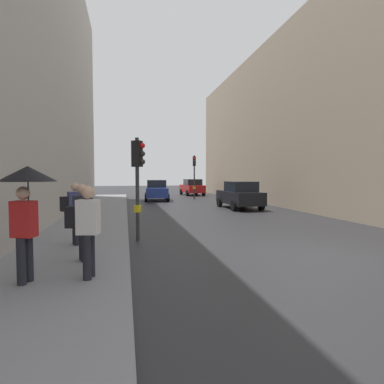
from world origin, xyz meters
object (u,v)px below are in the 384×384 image
(car_dark_suv, at_px, (240,195))
(pedestrian_with_grey_backpack, at_px, (74,210))
(car_red_sedan, at_px, (192,187))
(pedestrian_with_umbrella, at_px, (27,191))
(traffic_light_far_median, at_px, (194,169))
(traffic_light_near_right, at_px, (138,170))
(pedestrian_with_black_backpack, at_px, (86,226))
(pedestrian_in_dark_coat, at_px, (83,219))
(car_blue_van, at_px, (157,190))

(car_dark_suv, distance_m, pedestrian_with_grey_backpack, 13.02)
(car_red_sedan, xyz_separation_m, pedestrian_with_grey_backpack, (-8.62, -24.06, 0.29))
(pedestrian_with_umbrella, bearing_deg, car_dark_suv, 55.12)
(car_red_sedan, bearing_deg, car_dark_suv, -89.77)
(car_red_sedan, bearing_deg, traffic_light_far_median, -100.35)
(car_dark_suv, distance_m, pedestrian_with_umbrella, 15.75)
(traffic_light_near_right, bearing_deg, car_red_sedan, 73.63)
(pedestrian_with_black_backpack, relative_size, pedestrian_in_dark_coat, 1.00)
(traffic_light_near_right, bearing_deg, traffic_light_far_median, 71.60)
(car_dark_suv, bearing_deg, pedestrian_with_black_backpack, -121.92)
(car_red_sedan, height_order, pedestrian_in_dark_coat, pedestrian_in_dark_coat)
(pedestrian_with_umbrella, distance_m, pedestrian_with_grey_backpack, 3.28)
(traffic_light_far_median, bearing_deg, car_dark_suv, -82.19)
(traffic_light_far_median, xyz_separation_m, car_blue_van, (-3.44, -0.39, -1.85))
(pedestrian_with_umbrella, distance_m, pedestrian_with_black_backpack, 1.21)
(pedestrian_with_umbrella, bearing_deg, car_blue_van, 78.10)
(traffic_light_far_median, height_order, pedestrian_in_dark_coat, traffic_light_far_median)
(traffic_light_near_right, distance_m, pedestrian_in_dark_coat, 3.32)
(traffic_light_far_median, distance_m, pedestrian_with_umbrella, 22.69)
(traffic_light_far_median, bearing_deg, car_red_sedan, 79.65)
(traffic_light_far_median, xyz_separation_m, car_red_sedan, (1.09, 5.98, -1.85))
(pedestrian_with_umbrella, relative_size, pedestrian_in_dark_coat, 1.21)
(car_dark_suv, distance_m, pedestrian_with_black_backpack, 15.11)
(traffic_light_near_right, height_order, pedestrian_with_grey_backpack, traffic_light_near_right)
(car_dark_suv, relative_size, pedestrian_with_black_backpack, 2.40)
(pedestrian_with_umbrella, bearing_deg, traffic_light_far_median, 69.77)
(car_blue_van, bearing_deg, car_dark_suv, -60.12)
(traffic_light_near_right, distance_m, pedestrian_with_black_backpack, 4.40)
(car_dark_suv, distance_m, pedestrian_in_dark_coat, 14.14)
(car_blue_van, bearing_deg, traffic_light_near_right, -97.66)
(car_blue_van, relative_size, pedestrian_with_grey_backpack, 2.44)
(car_blue_van, height_order, pedestrian_with_grey_backpack, pedestrian_with_grey_backpack)
(pedestrian_with_grey_backpack, distance_m, pedestrian_in_dark_coat, 1.87)
(car_dark_suv, bearing_deg, traffic_light_far_median, 97.81)
(car_red_sedan, bearing_deg, pedestrian_with_black_backpack, -106.27)
(pedestrian_with_grey_backpack, relative_size, pedestrian_in_dark_coat, 1.00)
(car_blue_van, distance_m, pedestrian_with_umbrella, 21.36)
(car_red_sedan, distance_m, pedestrian_with_grey_backpack, 25.56)
(car_dark_suv, xyz_separation_m, pedestrian_in_dark_coat, (-8.21, -11.51, 0.25))
(pedestrian_with_umbrella, bearing_deg, pedestrian_with_black_backpack, 4.32)
(traffic_light_near_right, relative_size, pedestrian_with_umbrella, 1.57)
(traffic_light_far_median, distance_m, pedestrian_with_grey_backpack, 19.65)
(car_red_sedan, xyz_separation_m, pedestrian_with_black_backpack, (-7.93, -27.17, 0.29))
(pedestrian_with_black_backpack, bearing_deg, traffic_light_far_median, 72.12)
(car_dark_suv, bearing_deg, pedestrian_in_dark_coat, -125.51)
(car_blue_van, xyz_separation_m, car_red_sedan, (4.53, 6.37, 0.00))
(traffic_light_near_right, height_order, pedestrian_with_black_backpack, traffic_light_near_right)
(car_dark_suv, bearing_deg, car_blue_van, 119.88)
(traffic_light_far_median, relative_size, pedestrian_with_umbrella, 1.85)
(pedestrian_with_black_backpack, distance_m, pedestrian_in_dark_coat, 1.33)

